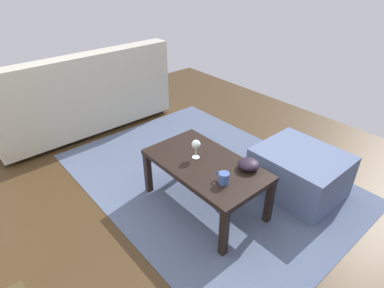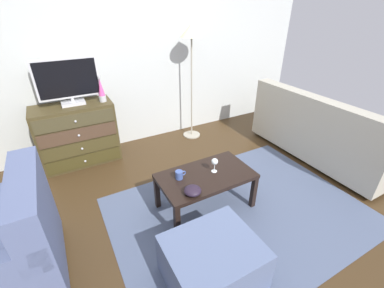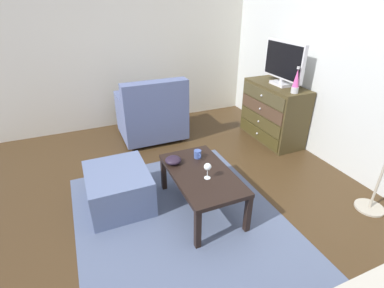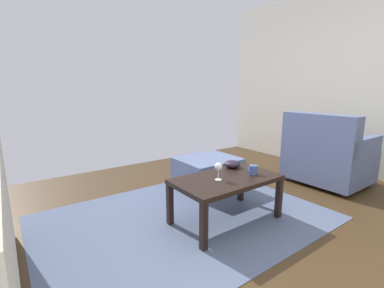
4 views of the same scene
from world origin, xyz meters
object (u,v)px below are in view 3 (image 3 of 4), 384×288
at_px(wine_glass, 208,167).
at_px(bowl_decorative, 173,160).
at_px(lava_lamp, 296,82).
at_px(coffee_table, 202,177).
at_px(armchair, 152,114).
at_px(dresser, 273,113).
at_px(mug, 198,154).
at_px(tv, 284,63).
at_px(ottoman, 119,188).

xyz_separation_m(wine_glass, bowl_decorative, (-0.37, -0.20, -0.08)).
bearing_deg(lava_lamp, bowl_decorative, -78.14).
bearing_deg(wine_glass, coffee_table, -176.28).
height_order(bowl_decorative, armchair, armchair).
relative_size(dresser, mug, 8.62).
height_order(dresser, wine_glass, dresser).
height_order(dresser, mug, dresser).
height_order(dresser, tv, tv).
xyz_separation_m(mug, bowl_decorative, (0.00, -0.27, -0.01)).
bearing_deg(bowl_decorative, ottoman, -102.84).
bearing_deg(coffee_table, ottoman, -117.54).
xyz_separation_m(dresser, lava_lamp, (0.39, -0.04, 0.56)).
xyz_separation_m(wine_glass, mug, (-0.37, 0.07, -0.07)).
xyz_separation_m(dresser, mug, (0.76, -1.54, 0.05)).
relative_size(tv, ottoman, 1.05).
bearing_deg(coffee_table, tv, 121.11).
distance_m(lava_lamp, mug, 1.62).
bearing_deg(ottoman, bowl_decorative, 77.16).
bearing_deg(armchair, ottoman, -28.93).
xyz_separation_m(tv, wine_glass, (1.09, -1.63, -0.59)).
bearing_deg(wine_glass, tv, 123.83).
bearing_deg(mug, coffee_table, -15.80).
distance_m(coffee_table, ottoman, 0.86).
relative_size(tv, coffee_table, 0.76).
bearing_deg(ottoman, dresser, 105.09).
relative_size(bowl_decorative, ottoman, 0.23).
height_order(coffee_table, wine_glass, wine_glass).
bearing_deg(tv, armchair, -115.03).
relative_size(coffee_table, ottoman, 1.38).
bearing_deg(lava_lamp, dresser, 173.64).
bearing_deg(lava_lamp, mug, -76.16).
height_order(mug, ottoman, mug).
height_order(wine_glass, armchair, armchair).
relative_size(dresser, bowl_decorative, 6.07).
distance_m(bowl_decorative, armchair, 1.50).
xyz_separation_m(lava_lamp, wine_glass, (0.74, -1.56, -0.43)).
bearing_deg(tv, mug, -65.18).
height_order(wine_glass, ottoman, wine_glass).
relative_size(tv, bowl_decorative, 4.54).
bearing_deg(mug, lava_lamp, 103.84).
bearing_deg(bowl_decorative, armchair, 172.31).
distance_m(tv, lava_lamp, 0.39).
relative_size(wine_glass, armchair, 0.17).
distance_m(lava_lamp, bowl_decorative, 1.88).
relative_size(lava_lamp, ottoman, 0.47).
distance_m(tv, coffee_table, 2.06).
height_order(tv, coffee_table, tv).
distance_m(coffee_table, armchair, 1.75).
bearing_deg(tv, bowl_decorative, -68.41).
bearing_deg(ottoman, mug, 81.44).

